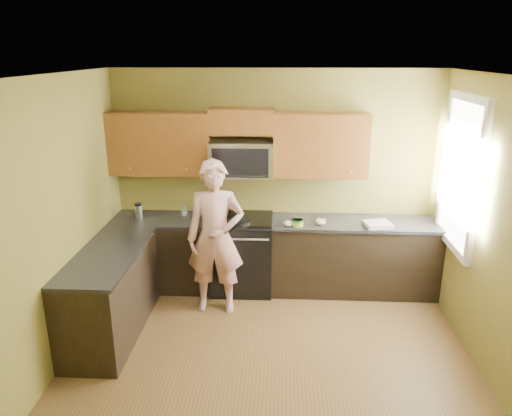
# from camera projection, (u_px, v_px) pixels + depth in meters

# --- Properties ---
(floor) EXTENTS (4.00, 4.00, 0.00)m
(floor) POSITION_uv_depth(u_px,v_px,m) (270.00, 371.00, 4.58)
(floor) COLOR brown
(floor) RESTS_ON ground
(ceiling) EXTENTS (4.00, 4.00, 0.00)m
(ceiling) POSITION_uv_depth(u_px,v_px,m) (273.00, 77.00, 3.73)
(ceiling) COLOR white
(ceiling) RESTS_ON ground
(wall_back) EXTENTS (4.00, 0.00, 4.00)m
(wall_back) POSITION_uv_depth(u_px,v_px,m) (275.00, 180.00, 6.05)
(wall_back) COLOR olive
(wall_back) RESTS_ON ground
(wall_front) EXTENTS (4.00, 0.00, 4.00)m
(wall_front) POSITION_uv_depth(u_px,v_px,m) (260.00, 397.00, 2.26)
(wall_front) COLOR olive
(wall_front) RESTS_ON ground
(wall_left) EXTENTS (0.00, 4.00, 4.00)m
(wall_left) POSITION_uv_depth(u_px,v_px,m) (45.00, 234.00, 4.26)
(wall_left) COLOR olive
(wall_left) RESTS_ON ground
(wall_right) EXTENTS (0.00, 4.00, 4.00)m
(wall_right) POSITION_uv_depth(u_px,v_px,m) (509.00, 244.00, 4.05)
(wall_right) COLOR olive
(wall_right) RESTS_ON ground
(cabinet_back_run) EXTENTS (4.00, 0.60, 0.88)m
(cabinet_back_run) POSITION_uv_depth(u_px,v_px,m) (274.00, 256.00, 6.05)
(cabinet_back_run) COLOR black
(cabinet_back_run) RESTS_ON floor
(cabinet_left_run) EXTENTS (0.60, 1.60, 0.88)m
(cabinet_left_run) POSITION_uv_depth(u_px,v_px,m) (111.00, 294.00, 5.10)
(cabinet_left_run) COLOR black
(cabinet_left_run) RESTS_ON floor
(countertop_back) EXTENTS (4.00, 0.62, 0.04)m
(countertop_back) POSITION_uv_depth(u_px,v_px,m) (274.00, 222.00, 5.90)
(countertop_back) COLOR black
(countertop_back) RESTS_ON cabinet_back_run
(countertop_left) EXTENTS (0.62, 1.60, 0.04)m
(countertop_left) POSITION_uv_depth(u_px,v_px,m) (108.00, 254.00, 4.95)
(countertop_left) COLOR black
(countertop_left) RESTS_ON cabinet_left_run
(stove) EXTENTS (0.76, 0.65, 0.95)m
(stove) POSITION_uv_depth(u_px,v_px,m) (242.00, 253.00, 6.04)
(stove) COLOR black
(stove) RESTS_ON floor
(microwave) EXTENTS (0.76, 0.40, 0.42)m
(microwave) POSITION_uv_depth(u_px,v_px,m) (242.00, 175.00, 5.85)
(microwave) COLOR silver
(microwave) RESTS_ON wall_back
(upper_cab_left) EXTENTS (1.22, 0.33, 0.75)m
(upper_cab_left) POSITION_uv_depth(u_px,v_px,m) (162.00, 174.00, 5.94)
(upper_cab_left) COLOR brown
(upper_cab_left) RESTS_ON wall_back
(upper_cab_right) EXTENTS (1.12, 0.33, 0.75)m
(upper_cab_right) POSITION_uv_depth(u_px,v_px,m) (319.00, 176.00, 5.84)
(upper_cab_right) COLOR brown
(upper_cab_right) RESTS_ON wall_back
(upper_cab_over_mw) EXTENTS (0.76, 0.33, 0.30)m
(upper_cab_over_mw) POSITION_uv_depth(u_px,v_px,m) (242.00, 121.00, 5.68)
(upper_cab_over_mw) COLOR brown
(upper_cab_over_mw) RESTS_ON wall_back
(window) EXTENTS (0.06, 1.06, 1.66)m
(window) POSITION_uv_depth(u_px,v_px,m) (461.00, 174.00, 5.10)
(window) COLOR white
(window) RESTS_ON wall_right
(woman) EXTENTS (0.66, 0.44, 1.78)m
(woman) POSITION_uv_depth(u_px,v_px,m) (216.00, 238.00, 5.42)
(woman) COLOR #CC6766
(woman) RESTS_ON floor
(frying_pan) EXTENTS (0.31, 0.50, 0.06)m
(frying_pan) POSITION_uv_depth(u_px,v_px,m) (239.00, 225.00, 5.65)
(frying_pan) COLOR black
(frying_pan) RESTS_ON stove
(butter_tub) EXTENTS (0.17, 0.17, 0.10)m
(butter_tub) POSITION_uv_depth(u_px,v_px,m) (298.00, 226.00, 5.70)
(butter_tub) COLOR yellow
(butter_tub) RESTS_ON countertop_back
(toast_slice) EXTENTS (0.14, 0.14, 0.01)m
(toast_slice) POSITION_uv_depth(u_px,v_px,m) (321.00, 220.00, 5.86)
(toast_slice) COLOR #B27F47
(toast_slice) RESTS_ON countertop_back
(napkin_a) EXTENTS (0.14, 0.15, 0.06)m
(napkin_a) POSITION_uv_depth(u_px,v_px,m) (288.00, 224.00, 5.69)
(napkin_a) COLOR silver
(napkin_a) RESTS_ON countertop_back
(napkin_b) EXTENTS (0.14, 0.15, 0.07)m
(napkin_b) POSITION_uv_depth(u_px,v_px,m) (321.00, 222.00, 5.72)
(napkin_b) COLOR silver
(napkin_b) RESTS_ON countertop_back
(dish_towel) EXTENTS (0.35, 0.30, 0.05)m
(dish_towel) POSITION_uv_depth(u_px,v_px,m) (378.00, 224.00, 5.68)
(dish_towel) COLOR silver
(dish_towel) RESTS_ON countertop_back
(travel_mug) EXTENTS (0.10, 0.10, 0.20)m
(travel_mug) POSITION_uv_depth(u_px,v_px,m) (139.00, 219.00, 5.93)
(travel_mug) COLOR silver
(travel_mug) RESTS_ON countertop_back
(glass_a) EXTENTS (0.08, 0.08, 0.12)m
(glass_a) POSITION_uv_depth(u_px,v_px,m) (139.00, 213.00, 5.97)
(glass_a) COLOR silver
(glass_a) RESTS_ON countertop_back
(glass_b) EXTENTS (0.08, 0.08, 0.12)m
(glass_b) POSITION_uv_depth(u_px,v_px,m) (184.00, 211.00, 6.05)
(glass_b) COLOR silver
(glass_b) RESTS_ON countertop_back
(glass_c) EXTENTS (0.08, 0.08, 0.12)m
(glass_c) POSITION_uv_depth(u_px,v_px,m) (211.00, 210.00, 6.08)
(glass_c) COLOR silver
(glass_c) RESTS_ON countertop_back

